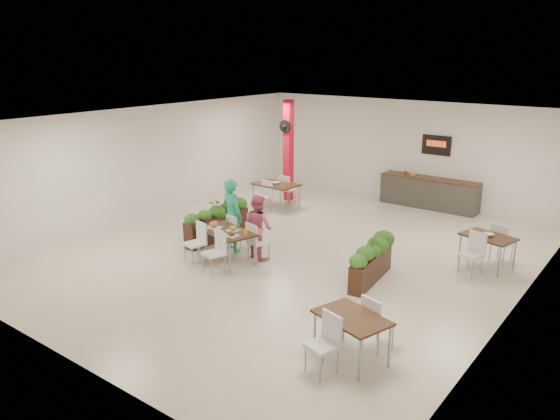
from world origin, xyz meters
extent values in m
plane|color=beige|center=(0.00, 0.00, 0.00)|extent=(12.00, 12.00, 0.00)
cube|color=white|center=(0.00, 6.00, 1.60)|extent=(10.00, 0.10, 3.20)
cube|color=white|center=(0.00, -6.00, 1.60)|extent=(10.00, 0.10, 3.20)
cube|color=white|center=(-5.00, 0.00, 1.60)|extent=(0.10, 12.00, 3.20)
cube|color=white|center=(5.00, 0.00, 1.60)|extent=(0.10, 12.00, 3.20)
cube|color=white|center=(0.00, 0.00, 3.20)|extent=(10.00, 12.00, 0.04)
cube|color=red|center=(-3.00, 3.80, 1.60)|extent=(0.25, 0.25, 3.20)
cylinder|color=black|center=(-3.00, 3.62, 2.40)|extent=(0.40, 0.06, 0.40)
sphere|color=black|center=(-3.00, 3.58, 2.40)|extent=(0.12, 0.12, 0.12)
cube|color=#302E2B|center=(1.00, 5.65, 0.45)|extent=(3.00, 0.60, 0.90)
cube|color=black|center=(1.00, 5.65, 0.92)|extent=(3.00, 0.62, 0.04)
cube|color=black|center=(1.00, 5.96, 1.90)|extent=(0.90, 0.04, 0.60)
cube|color=red|center=(1.00, 5.93, 1.95)|extent=(0.60, 0.02, 0.18)
imported|color=maroon|center=(0.20, 5.65, 1.04)|extent=(0.09, 0.09, 0.19)
imported|color=gold|center=(0.45, 5.65, 1.02)|extent=(0.13, 0.13, 0.17)
cube|color=black|center=(-0.91, -1.43, 0.73)|extent=(1.56, 1.12, 0.04)
cylinder|color=gray|center=(-1.62, -1.60, 0.35)|extent=(0.04, 0.04, 0.71)
cylinder|color=gray|center=(-0.38, -1.92, 0.35)|extent=(0.04, 0.04, 0.71)
cylinder|color=gray|center=(-1.45, -0.94, 0.35)|extent=(0.04, 0.04, 0.71)
cylinder|color=gray|center=(-0.21, -1.26, 0.35)|extent=(0.04, 0.04, 0.71)
cube|color=white|center=(-1.15, -0.75, 0.45)|extent=(0.51, 0.51, 0.05)
cube|color=white|center=(-1.20, -0.93, 0.70)|extent=(0.42, 0.14, 0.45)
cylinder|color=gray|center=(-0.94, -0.62, 0.21)|extent=(0.02, 0.02, 0.43)
cylinder|color=gray|center=(-1.27, -0.54, 0.21)|extent=(0.02, 0.02, 0.43)
cylinder|color=gray|center=(-1.03, -0.95, 0.21)|extent=(0.02, 0.02, 0.43)
cylinder|color=gray|center=(-1.36, -0.87, 0.21)|extent=(0.02, 0.02, 0.43)
cube|color=white|center=(-0.38, -0.95, 0.45)|extent=(0.51, 0.51, 0.05)
cube|color=white|center=(-0.42, -1.13, 0.70)|extent=(0.42, 0.14, 0.45)
cylinder|color=gray|center=(-0.17, -0.82, 0.21)|extent=(0.02, 0.02, 0.43)
cylinder|color=gray|center=(-0.50, -0.74, 0.21)|extent=(0.02, 0.02, 0.43)
cylinder|color=gray|center=(-0.25, -1.15, 0.21)|extent=(0.02, 0.02, 0.43)
cylinder|color=gray|center=(-0.58, -1.07, 0.21)|extent=(0.02, 0.02, 0.43)
cube|color=white|center=(-1.45, -1.91, 0.45)|extent=(0.51, 0.51, 0.05)
cube|color=white|center=(-1.40, -1.72, 0.70)|extent=(0.42, 0.14, 0.45)
cylinder|color=gray|center=(-1.66, -2.03, 0.21)|extent=(0.02, 0.02, 0.43)
cylinder|color=gray|center=(-1.33, -2.12, 0.21)|extent=(0.02, 0.02, 0.43)
cylinder|color=gray|center=(-1.57, -1.70, 0.21)|extent=(0.02, 0.02, 0.43)
cylinder|color=gray|center=(-1.24, -1.79, 0.21)|extent=(0.02, 0.02, 0.43)
cube|color=white|center=(-0.67, -2.11, 0.45)|extent=(0.51, 0.51, 0.05)
cube|color=white|center=(-0.63, -1.92, 0.70)|extent=(0.42, 0.14, 0.45)
cylinder|color=gray|center=(-0.88, -2.23, 0.21)|extent=(0.02, 0.02, 0.43)
cylinder|color=gray|center=(-0.55, -2.31, 0.21)|extent=(0.02, 0.02, 0.43)
cylinder|color=gray|center=(-0.80, -1.90, 0.21)|extent=(0.02, 0.02, 0.43)
cylinder|color=gray|center=(-0.47, -1.99, 0.21)|extent=(0.02, 0.02, 0.43)
cube|color=white|center=(-1.28, -1.44, 0.76)|extent=(0.37, 0.37, 0.01)
ellipsoid|color=brown|center=(-1.28, -1.44, 0.83)|extent=(0.22, 0.22, 0.13)
cube|color=white|center=(-0.79, -1.34, 0.76)|extent=(0.32, 0.32, 0.01)
ellipsoid|color=gold|center=(-0.79, -1.34, 0.82)|extent=(0.18, 0.18, 0.11)
cube|color=white|center=(-0.55, -1.64, 0.76)|extent=(0.32, 0.32, 0.01)
ellipsoid|color=#44130D|center=(-0.55, -1.64, 0.81)|extent=(0.16, 0.16, 0.10)
cube|color=white|center=(-1.01, -1.59, 0.76)|extent=(0.22, 0.22, 0.01)
ellipsoid|color=white|center=(-1.01, -1.59, 0.80)|extent=(0.12, 0.12, 0.07)
cylinder|color=orange|center=(-0.34, -1.42, 0.82)|extent=(0.07, 0.07, 0.15)
imported|color=brown|center=(-1.42, -1.19, 0.80)|extent=(0.12, 0.12, 0.10)
imported|color=#25A375|center=(-1.31, -0.78, 0.88)|extent=(0.73, 0.57, 1.77)
imported|color=#D05C77|center=(-0.51, -0.78, 0.75)|extent=(0.85, 0.73, 1.51)
cube|color=black|center=(-2.12, -0.46, 0.33)|extent=(0.39, 2.01, 0.67)
ellipsoid|color=#1D5317|center=(-2.15, -1.31, 0.79)|extent=(0.40, 0.40, 0.32)
ellipsoid|color=#1D5317|center=(-2.14, -0.88, 0.79)|extent=(0.40, 0.40, 0.32)
ellipsoid|color=#1D5317|center=(-2.12, -0.46, 0.79)|extent=(0.40, 0.40, 0.32)
ellipsoid|color=#1D5317|center=(-2.11, -0.03, 0.79)|extent=(0.40, 0.40, 0.32)
ellipsoid|color=#1D5317|center=(-2.10, 0.39, 0.79)|extent=(0.40, 0.40, 0.32)
imported|color=#1D5317|center=(-2.12, -0.46, 0.88)|extent=(0.39, 0.34, 0.43)
cube|color=black|center=(2.24, -0.43, 0.29)|extent=(0.51, 1.79, 0.59)
ellipsoid|color=#1D5317|center=(2.34, -1.16, 0.71)|extent=(0.40, 0.40, 0.32)
ellipsoid|color=#1D5317|center=(2.29, -0.80, 0.71)|extent=(0.40, 0.40, 0.32)
ellipsoid|color=#1D5317|center=(2.24, -0.43, 0.71)|extent=(0.40, 0.40, 0.32)
ellipsoid|color=#1D5317|center=(2.20, -0.07, 0.71)|extent=(0.40, 0.40, 0.32)
ellipsoid|color=#1D5317|center=(2.15, 0.29, 0.71)|extent=(0.40, 0.40, 0.32)
imported|color=#1D5317|center=(2.24, -0.43, 0.78)|extent=(0.21, 0.21, 0.38)
cube|color=black|center=(-2.76, 2.84, 0.73)|extent=(1.37, 0.95, 0.04)
cylinder|color=gray|center=(-3.39, 2.48, 0.35)|extent=(0.04, 0.04, 0.71)
cylinder|color=gray|center=(-2.17, 2.43, 0.35)|extent=(0.04, 0.04, 0.71)
cylinder|color=gray|center=(-3.35, 3.25, 0.35)|extent=(0.04, 0.04, 0.71)
cylinder|color=gray|center=(-2.14, 3.20, 0.35)|extent=(0.04, 0.04, 0.71)
cube|color=white|center=(-2.74, 3.44, 0.45)|extent=(0.44, 0.44, 0.05)
cube|color=white|center=(-2.75, 3.25, 0.70)|extent=(0.42, 0.06, 0.45)
cylinder|color=gray|center=(-2.56, 3.60, 0.21)|extent=(0.02, 0.02, 0.43)
cylinder|color=gray|center=(-2.90, 3.61, 0.21)|extent=(0.02, 0.02, 0.43)
cylinder|color=gray|center=(-2.58, 3.26, 0.21)|extent=(0.02, 0.02, 0.43)
cylinder|color=gray|center=(-2.92, 3.27, 0.21)|extent=(0.02, 0.02, 0.43)
cube|color=white|center=(-2.79, 2.24, 0.45)|extent=(0.44, 0.44, 0.05)
cube|color=white|center=(-2.78, 2.43, 0.70)|extent=(0.42, 0.06, 0.45)
cylinder|color=gray|center=(-2.97, 2.08, 0.21)|extent=(0.02, 0.02, 0.43)
cylinder|color=gray|center=(-2.63, 2.06, 0.21)|extent=(0.02, 0.02, 0.43)
cylinder|color=gray|center=(-2.95, 2.42, 0.21)|extent=(0.02, 0.02, 0.43)
cylinder|color=gray|center=(-2.61, 2.40, 0.21)|extent=(0.02, 0.02, 0.43)
imported|color=white|center=(-2.76, 2.84, 0.78)|extent=(0.22, 0.22, 0.05)
cube|color=black|center=(3.94, 1.77, 0.73)|extent=(1.24, 0.98, 0.04)
cylinder|color=gray|center=(3.40, 1.61, 0.35)|extent=(0.04, 0.04, 0.71)
cylinder|color=gray|center=(4.33, 1.35, 0.35)|extent=(0.04, 0.04, 0.71)
cylinder|color=gray|center=(3.56, 2.19, 0.35)|extent=(0.04, 0.04, 0.71)
cylinder|color=gray|center=(4.49, 1.94, 0.35)|extent=(0.04, 0.04, 0.71)
cube|color=white|center=(4.10, 2.35, 0.45)|extent=(0.52, 0.52, 0.05)
cube|color=white|center=(4.05, 2.17, 0.70)|extent=(0.42, 0.15, 0.45)
cylinder|color=gray|center=(4.31, 2.47, 0.21)|extent=(0.02, 0.02, 0.43)
cylinder|color=gray|center=(3.98, 2.56, 0.21)|extent=(0.02, 0.02, 0.43)
cylinder|color=gray|center=(4.22, 2.14, 0.21)|extent=(0.02, 0.02, 0.43)
cylinder|color=gray|center=(3.89, 2.23, 0.21)|extent=(0.02, 0.02, 0.43)
cube|color=white|center=(3.79, 1.19, 0.45)|extent=(0.52, 0.52, 0.05)
cube|color=white|center=(3.84, 1.38, 0.70)|extent=(0.42, 0.15, 0.45)
cylinder|color=gray|center=(3.58, 1.07, 0.21)|extent=(0.02, 0.02, 0.43)
cylinder|color=gray|center=(3.91, 0.98, 0.21)|extent=(0.02, 0.02, 0.43)
cylinder|color=gray|center=(3.67, 1.40, 0.21)|extent=(0.02, 0.02, 0.43)
cylinder|color=gray|center=(4.00, 1.31, 0.21)|extent=(0.02, 0.02, 0.43)
imported|color=white|center=(3.94, 1.77, 0.78)|extent=(0.22, 0.22, 0.05)
cube|color=black|center=(3.44, -3.34, 0.73)|extent=(1.29, 1.04, 0.04)
cylinder|color=gray|center=(2.87, -3.50, 0.35)|extent=(0.04, 0.04, 0.71)
cylinder|color=gray|center=(3.83, -3.79, 0.35)|extent=(0.04, 0.04, 0.71)
cylinder|color=gray|center=(3.05, -2.90, 0.35)|extent=(0.04, 0.04, 0.71)
cylinder|color=gray|center=(4.01, -3.18, 0.35)|extent=(0.04, 0.04, 0.71)
cube|color=white|center=(3.61, -2.77, 0.45)|extent=(0.52, 0.52, 0.05)
cube|color=white|center=(3.56, -2.95, 0.70)|extent=(0.41, 0.16, 0.45)
cylinder|color=gray|center=(3.82, -2.65, 0.21)|extent=(0.02, 0.02, 0.43)
cylinder|color=gray|center=(3.50, -2.55, 0.21)|extent=(0.02, 0.02, 0.43)
cylinder|color=gray|center=(3.73, -2.98, 0.21)|extent=(0.02, 0.02, 0.43)
cylinder|color=gray|center=(3.40, -2.88, 0.21)|extent=(0.02, 0.02, 0.43)
cube|color=white|center=(3.27, -3.92, 0.45)|extent=(0.52, 0.52, 0.05)
cube|color=white|center=(3.33, -3.73, 0.70)|extent=(0.41, 0.16, 0.45)
cylinder|color=gray|center=(3.06, -4.03, 0.21)|extent=(0.02, 0.02, 0.43)
cylinder|color=gray|center=(3.39, -4.13, 0.21)|extent=(0.02, 0.02, 0.43)
cylinder|color=gray|center=(3.16, -3.71, 0.21)|extent=(0.02, 0.02, 0.43)
cylinder|color=gray|center=(3.48, -3.80, 0.21)|extent=(0.02, 0.02, 0.43)
camera|label=1|loc=(7.11, -10.04, 4.66)|focal=35.00mm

